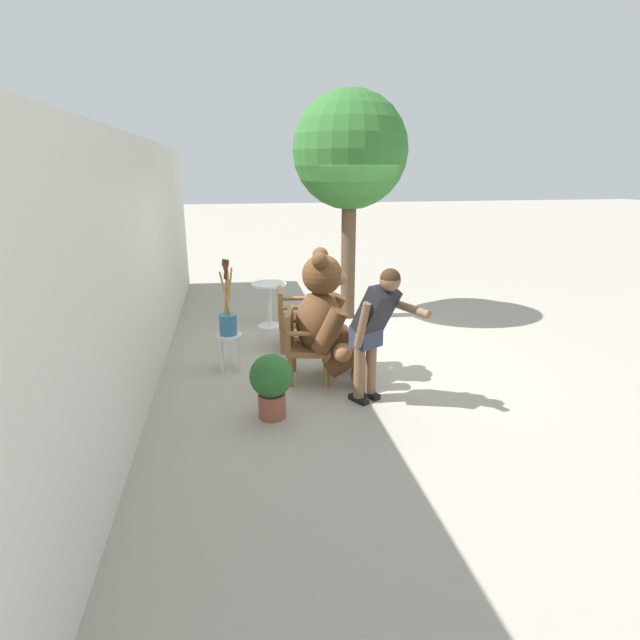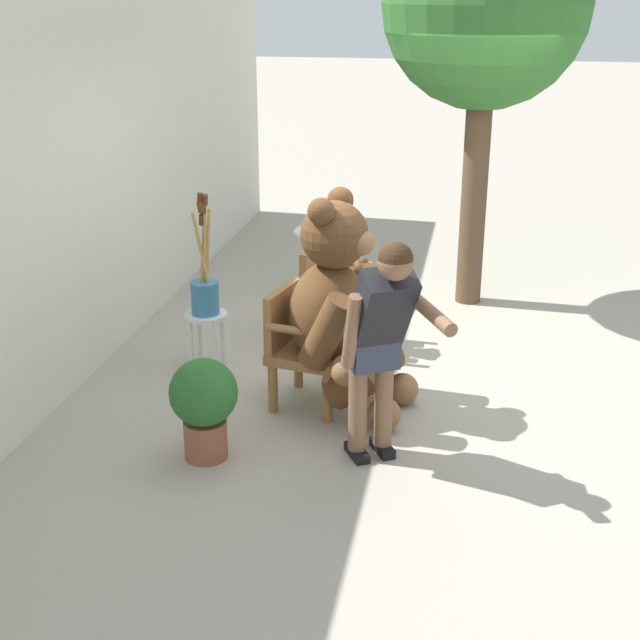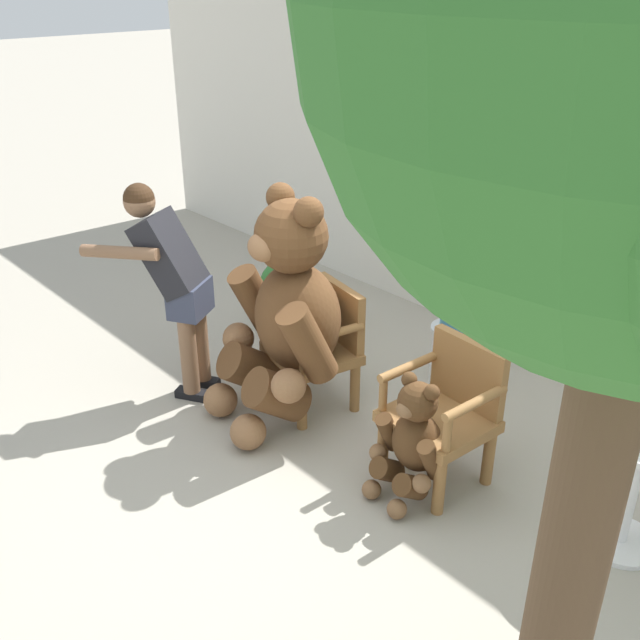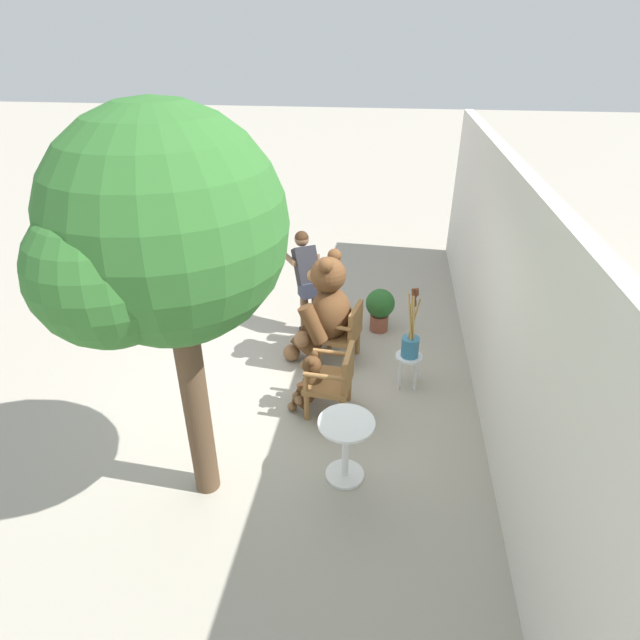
% 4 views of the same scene
% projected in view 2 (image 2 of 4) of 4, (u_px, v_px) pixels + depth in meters
% --- Properties ---
extents(ground_plane, '(60.00, 60.00, 0.00)m').
position_uv_depth(ground_plane, '(391.00, 377.00, 6.95)').
color(ground_plane, '#A8A091').
extents(back_wall, '(10.00, 0.16, 2.80)m').
position_uv_depth(back_wall, '(86.00, 188.00, 6.86)').
color(back_wall, silver).
rests_on(back_wall, ground).
extents(wooden_chair_left, '(0.65, 0.62, 0.86)m').
position_uv_depth(wooden_chair_left, '(304.00, 344.00, 6.38)').
color(wooden_chair_left, olive).
rests_on(wooden_chair_left, ground).
extents(wooden_chair_right, '(0.60, 0.56, 0.86)m').
position_uv_depth(wooden_chair_right, '(331.00, 294.00, 7.39)').
color(wooden_chair_right, olive).
rests_on(wooden_chair_right, ground).
extents(teddy_bear_large, '(0.98, 0.97, 1.58)m').
position_uv_depth(teddy_bear_large, '(340.00, 307.00, 6.20)').
color(teddy_bear_large, brown).
rests_on(teddy_bear_large, ground).
extents(teddy_bear_small, '(0.46, 0.45, 0.77)m').
position_uv_depth(teddy_bear_small, '(364.00, 306.00, 7.37)').
color(teddy_bear_small, '#4C3019').
rests_on(teddy_bear_small, ground).
extents(person_visitor, '(0.67, 0.72, 1.52)m').
position_uv_depth(person_visitor, '(380.00, 332.00, 5.40)').
color(person_visitor, black).
rests_on(person_visitor, ground).
extents(white_stool, '(0.34, 0.34, 0.46)m').
position_uv_depth(white_stool, '(206.00, 326.00, 7.01)').
color(white_stool, silver).
rests_on(white_stool, ground).
extents(brush_bucket, '(0.22, 0.22, 0.95)m').
position_uv_depth(brush_bucket, '(205.00, 288.00, 6.90)').
color(brush_bucket, teal).
rests_on(brush_bucket, white_stool).
extents(round_side_table, '(0.56, 0.56, 0.72)m').
position_uv_depth(round_side_table, '(324.00, 258.00, 8.38)').
color(round_side_table, white).
rests_on(round_side_table, ground).
extents(patio_tree, '(1.91, 1.81, 3.62)m').
position_uv_depth(patio_tree, '(491.00, 10.00, 7.72)').
color(patio_tree, brown).
rests_on(patio_tree, ground).
extents(potted_plant, '(0.44, 0.44, 0.68)m').
position_uv_depth(potted_plant, '(204.00, 402.00, 5.65)').
color(potted_plant, brown).
rests_on(potted_plant, ground).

